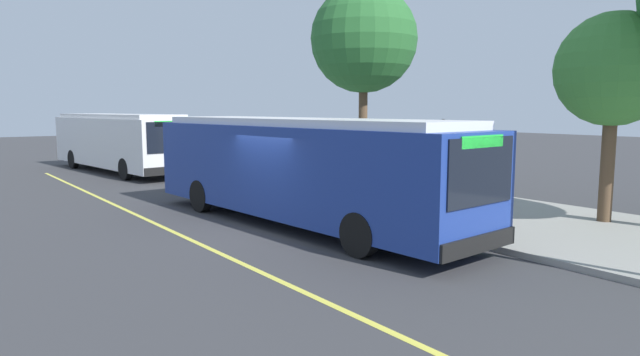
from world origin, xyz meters
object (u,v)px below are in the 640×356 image
at_px(pedestrian_commuter, 428,181).
at_px(route_sign_post, 442,158).
at_px(transit_bus_second, 119,140).
at_px(waiting_bench, 417,185).
at_px(transit_bus_main, 299,167).

bearing_deg(pedestrian_commuter, route_sign_post, -37.69).
distance_m(transit_bus_second, pedestrian_commuter, 18.14).
bearing_deg(transit_bus_second, route_sign_post, 6.90).
bearing_deg(transit_bus_second, waiting_bench, 17.99).
bearing_deg(transit_bus_main, pedestrian_commuter, 64.90).
relative_size(transit_bus_second, waiting_bench, 7.12).
distance_m(transit_bus_main, transit_bus_second, 16.18).
relative_size(transit_bus_main, transit_bus_second, 1.03).
distance_m(transit_bus_main, waiting_bench, 5.21).
relative_size(transit_bus_second, route_sign_post, 4.07).
relative_size(route_sign_post, pedestrian_commuter, 1.66).
relative_size(waiting_bench, pedestrian_commuter, 0.95).
xyz_separation_m(route_sign_post, pedestrian_commuter, (-1.49, 1.15, -0.84)).
xyz_separation_m(transit_bus_second, pedestrian_commuter, (17.80, 3.48, -0.50)).
relative_size(transit_bus_second, pedestrian_commuter, 6.74).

